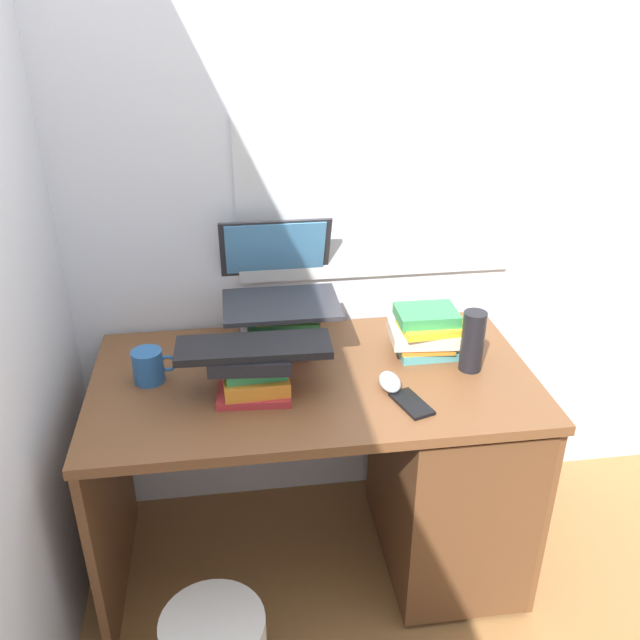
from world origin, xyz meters
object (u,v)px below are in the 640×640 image
book_stack_tall (282,329)px  water_bottle (473,341)px  laptop (279,280)px  computer_mouse (390,382)px  desk (415,461)px  cell_phone (411,404)px  mug (149,366)px  book_stack_side (427,332)px  book_stack_keyboard_riser (253,371)px  keyboard (254,347)px

book_stack_tall → water_bottle: (0.54, -0.18, 0.01)m
laptop → computer_mouse: (0.28, -0.31, -0.19)m
desk → cell_phone: 0.38m
desk → water_bottle: bearing=0.0°
book_stack_tall → mug: bearing=-163.8°
water_bottle → cell_phone: (-0.22, -0.16, -0.09)m
book_stack_side → laptop: (-0.44, 0.13, 0.14)m
book_stack_side → laptop: bearing=163.5°
book_stack_tall → laptop: (-0.00, 0.07, 0.13)m
desk → water_bottle: water_bottle is taller
computer_mouse → cell_phone: bearing=-68.2°
book_stack_keyboard_riser → book_stack_side: size_ratio=1.02×
laptop → water_bottle: 0.61m
book_stack_keyboard_riser → cell_phone: (0.42, -0.13, -0.06)m
laptop → mug: bearing=-155.0°
mug → laptop: bearing=25.0°
desk → book_stack_keyboard_riser: 0.63m
keyboard → mug: bearing=162.5°
book_stack_tall → water_bottle: water_bottle is taller
computer_mouse → book_stack_side: bearing=49.3°
mug → water_bottle: 0.93m
keyboard → computer_mouse: 0.40m
book_stack_tall → computer_mouse: 0.38m
book_stack_tall → keyboard: bearing=-113.9°
computer_mouse → keyboard: bearing=176.0°
desk → book_stack_tall: (-0.39, 0.18, 0.41)m
computer_mouse → cell_phone: 0.10m
keyboard → cell_phone: (0.41, -0.12, -0.14)m
book_stack_tall → cell_phone: book_stack_tall is taller
computer_mouse → cell_phone: (0.04, -0.10, -0.01)m
desk → mug: mug is taller
water_bottle → cell_phone: water_bottle is taller
book_stack_side → keyboard: size_ratio=0.55×
laptop → water_bottle: size_ratio=1.86×
keyboard → cell_phone: keyboard is taller
laptop → book_stack_keyboard_riser: bearing=-109.1°
desk → keyboard: size_ratio=3.05×
book_stack_keyboard_riser → cell_phone: book_stack_keyboard_riser is taller
desk → computer_mouse: bearing=-149.7°
desk → laptop: bearing=148.3°
desk → computer_mouse: computer_mouse is taller
book_stack_tall → book_stack_side: book_stack_tall is taller
laptop → mug: laptop is taller
book_stack_tall → laptop: 0.15m
book_stack_tall → mug: book_stack_tall is taller
desk → keyboard: keyboard is taller
computer_mouse → mug: mug is taller
book_stack_side → keyboard: keyboard is taller
mug → cell_phone: mug is taller
desk → computer_mouse: (-0.11, -0.07, 0.35)m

